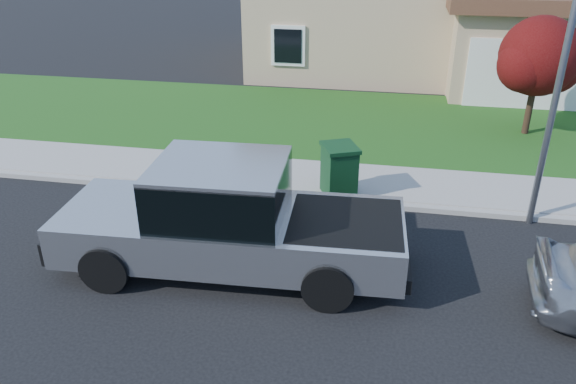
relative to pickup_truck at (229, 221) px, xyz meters
The scene contains 9 objects.
ground 1.39m from the pickup_truck, ahead, with size 80.00×80.00×0.00m, color black.
curb 3.67m from the pickup_truck, 56.02° to the left, with size 40.00×0.20×0.12m, color gray.
sidewalk 4.60m from the pickup_truck, 63.85° to the left, with size 40.00×2.00×0.15m, color gray.
lawn 8.83m from the pickup_truck, 76.91° to the left, with size 40.00×7.00×0.10m, color #204614.
pickup_truck is the anchor object (origin of this frame).
woman 1.71m from the pickup_truck, 124.83° to the left, with size 0.73×0.60×1.89m.
ornamental_tree 10.95m from the pickup_truck, 51.00° to the left, with size 2.50×2.26×3.44m.
trash_bin 3.58m from the pickup_truck, 61.71° to the left, with size 1.01×1.07×1.21m.
street_lamp 6.90m from the pickup_truck, 24.92° to the left, with size 0.32×0.76×5.79m.
Camera 1 is at (1.68, -8.64, 5.93)m, focal length 35.00 mm.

